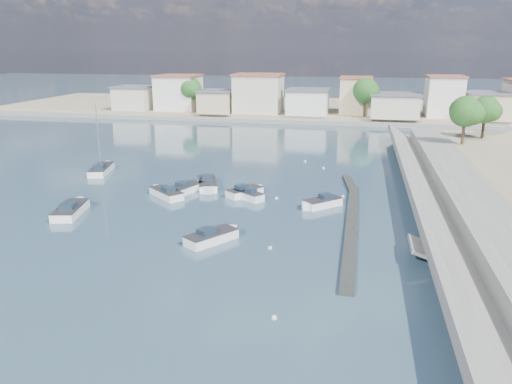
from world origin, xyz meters
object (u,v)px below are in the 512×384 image
(motorboat_a, at_px, (71,210))
(motorboat_b, at_px, (246,192))
(sailboat, at_px, (102,169))
(motorboat_c, at_px, (165,193))
(motorboat_e, at_px, (187,188))
(motorboat_f, at_px, (247,195))
(motorboat_h, at_px, (214,237))
(motorboat_g, at_px, (207,185))
(motorboat_d, at_px, (321,203))

(motorboat_a, relative_size, motorboat_b, 1.44)
(sailboat, bearing_deg, motorboat_b, -17.24)
(motorboat_c, bearing_deg, motorboat_e, 53.82)
(motorboat_f, distance_m, sailboat, 22.09)
(motorboat_f, relative_size, sailboat, 0.40)
(motorboat_b, relative_size, sailboat, 0.47)
(motorboat_h, bearing_deg, motorboat_f, 89.46)
(motorboat_g, height_order, motorboat_h, same)
(motorboat_a, height_order, motorboat_b, same)
(motorboat_c, height_order, sailboat, sailboat)
(motorboat_a, relative_size, motorboat_c, 1.31)
(motorboat_d, xyz_separation_m, motorboat_e, (-14.90, 2.50, 0.00))
(motorboat_c, height_order, motorboat_h, same)
(motorboat_b, relative_size, motorboat_g, 0.73)
(motorboat_a, bearing_deg, motorboat_c, 46.41)
(motorboat_h, bearing_deg, sailboat, 136.31)
(sailboat, bearing_deg, motorboat_c, -35.48)
(motorboat_b, xyz_separation_m, motorboat_g, (-4.96, 1.95, 0.00))
(motorboat_g, bearing_deg, motorboat_h, -71.06)
(motorboat_d, bearing_deg, motorboat_g, 161.45)
(motorboat_a, bearing_deg, motorboat_d, 16.40)
(motorboat_b, height_order, motorboat_e, same)
(motorboat_c, relative_size, motorboat_g, 0.80)
(motorboat_a, relative_size, motorboat_h, 1.28)
(motorboat_e, bearing_deg, sailboat, 155.26)
(motorboat_c, relative_size, motorboat_e, 0.92)
(motorboat_g, bearing_deg, motorboat_c, -129.11)
(motorboat_a, bearing_deg, motorboat_g, 48.00)
(motorboat_b, distance_m, motorboat_h, 13.41)
(motorboat_a, distance_m, motorboat_b, 17.75)
(motorboat_b, xyz_separation_m, motorboat_d, (8.20, -2.46, -0.00))
(motorboat_b, bearing_deg, motorboat_g, 158.53)
(motorboat_e, relative_size, motorboat_g, 0.88)
(motorboat_c, distance_m, sailboat, 14.71)
(motorboat_f, xyz_separation_m, motorboat_g, (-5.39, 3.21, 0.00))
(motorboat_b, bearing_deg, motorboat_e, 179.73)
(motorboat_a, xyz_separation_m, motorboat_b, (15.11, 9.32, -0.00))
(motorboat_f, distance_m, motorboat_g, 6.27)
(motorboat_a, relative_size, sailboat, 0.67)
(motorboat_a, xyz_separation_m, motorboat_h, (15.42, -4.08, -0.00))
(motorboat_d, bearing_deg, motorboat_b, 163.27)
(sailboat, bearing_deg, motorboat_e, -24.74)
(motorboat_g, height_order, sailboat, sailboat)
(motorboat_b, height_order, sailboat, sailboat)
(motorboat_c, relative_size, sailboat, 0.51)
(motorboat_e, xyz_separation_m, sailboat, (-13.63, 6.28, 0.04))
(motorboat_b, height_order, motorboat_c, same)
(motorboat_b, relative_size, motorboat_f, 1.16)
(motorboat_d, bearing_deg, motorboat_f, 171.16)
(motorboat_c, bearing_deg, motorboat_f, 6.31)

